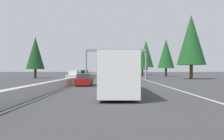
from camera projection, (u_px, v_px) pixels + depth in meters
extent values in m
plane|color=#38383A|center=(93.00, 77.00, 62.43)|extent=(320.00, 320.00, 0.00)
cube|color=#ADAAA3|center=(97.00, 74.00, 82.43)|extent=(180.00, 0.56, 0.90)
cube|color=silver|center=(133.00, 76.00, 72.39)|extent=(160.00, 0.16, 0.01)
cube|color=silver|center=(97.00, 76.00, 72.43)|extent=(160.00, 0.16, 0.01)
cylinder|color=gray|center=(86.00, 65.00, 48.88)|extent=(0.36, 0.36, 5.73)
cylinder|color=gray|center=(146.00, 65.00, 48.83)|extent=(0.36, 0.36, 5.73)
cube|color=gray|center=(116.00, 50.00, 48.86)|extent=(0.50, 12.32, 0.50)
cube|color=#0C602D|center=(105.00, 56.00, 48.72)|extent=(0.12, 3.20, 1.90)
cube|color=black|center=(129.00, 55.00, 48.70)|extent=(0.16, 4.20, 1.50)
cube|color=white|center=(117.00, 73.00, 19.25)|extent=(11.50, 2.50, 2.90)
cube|color=#2D3847|center=(117.00, 69.00, 19.25)|extent=(11.04, 2.55, 0.84)
cylinder|color=black|center=(105.00, 85.00, 23.28)|extent=(1.00, 0.30, 1.00)
cylinder|color=black|center=(128.00, 85.00, 23.27)|extent=(1.00, 0.30, 1.00)
cylinder|color=black|center=(101.00, 92.00, 15.23)|extent=(1.00, 0.30, 1.00)
cylinder|color=black|center=(135.00, 92.00, 15.22)|extent=(1.00, 0.30, 1.00)
cube|color=maroon|center=(84.00, 81.00, 29.30)|extent=(4.40, 1.80, 0.76)
cube|color=#2D3847|center=(84.00, 76.00, 29.08)|extent=(2.46, 1.51, 0.56)
cylinder|color=black|center=(80.00, 82.00, 30.71)|extent=(0.64, 0.22, 0.64)
cylinder|color=black|center=(92.00, 82.00, 30.70)|extent=(0.64, 0.22, 0.64)
cylinder|color=black|center=(76.00, 84.00, 27.89)|extent=(0.64, 0.22, 0.64)
cylinder|color=black|center=(90.00, 84.00, 27.89)|extent=(0.64, 0.22, 0.64)
cube|color=#AD931E|center=(100.00, 75.00, 63.03)|extent=(4.40, 1.80, 0.76)
cube|color=#2D3847|center=(100.00, 73.00, 62.81)|extent=(2.46, 1.51, 0.56)
cylinder|color=black|center=(97.00, 76.00, 64.44)|extent=(0.64, 0.22, 0.64)
cylinder|color=black|center=(103.00, 76.00, 64.43)|extent=(0.64, 0.22, 0.64)
cylinder|color=black|center=(97.00, 76.00, 61.62)|extent=(0.64, 0.22, 0.64)
cylinder|color=black|center=(103.00, 76.00, 61.61)|extent=(0.64, 0.22, 0.64)
cube|color=slate|center=(103.00, 74.00, 85.74)|extent=(4.40, 1.80, 0.76)
cube|color=#2D3847|center=(103.00, 72.00, 85.52)|extent=(2.46, 1.51, 0.56)
cylinder|color=black|center=(101.00, 74.00, 87.16)|extent=(0.64, 0.22, 0.64)
cylinder|color=black|center=(106.00, 74.00, 87.15)|extent=(0.64, 0.22, 0.64)
cylinder|color=black|center=(101.00, 74.00, 84.34)|extent=(0.64, 0.22, 0.64)
cylinder|color=black|center=(106.00, 74.00, 84.33)|extent=(0.64, 0.22, 0.64)
cube|color=black|center=(84.00, 75.00, 66.93)|extent=(5.60, 2.00, 0.70)
cube|color=black|center=(85.00, 72.00, 67.94)|extent=(2.24, 1.84, 0.90)
cube|color=#2D3847|center=(85.00, 71.00, 67.94)|extent=(2.02, 1.92, 0.41)
cylinder|color=black|center=(82.00, 75.00, 68.78)|extent=(0.80, 0.28, 0.80)
cylinder|color=black|center=(88.00, 75.00, 68.77)|extent=(0.80, 0.28, 0.80)
cylinder|color=black|center=(80.00, 75.00, 65.09)|extent=(0.80, 0.28, 0.80)
cylinder|color=black|center=(86.00, 75.00, 65.08)|extent=(0.80, 0.28, 0.80)
cube|color=silver|center=(73.00, 76.00, 49.04)|extent=(5.60, 2.00, 0.70)
cube|color=silver|center=(74.00, 72.00, 50.05)|extent=(2.24, 1.84, 0.90)
cube|color=#2D3847|center=(74.00, 72.00, 50.05)|extent=(2.02, 1.92, 0.41)
cylinder|color=black|center=(70.00, 77.00, 50.89)|extent=(0.80, 0.28, 0.80)
cylinder|color=black|center=(78.00, 77.00, 50.89)|extent=(0.80, 0.28, 0.80)
cylinder|color=black|center=(67.00, 78.00, 47.20)|extent=(0.80, 0.28, 0.80)
cylinder|color=black|center=(76.00, 78.00, 47.19)|extent=(0.80, 0.28, 0.80)
cylinder|color=#4C3823|center=(191.00, 72.00, 50.32)|extent=(0.69, 0.69, 3.01)
cone|color=#194C1E|center=(191.00, 40.00, 50.32)|extent=(6.02, 6.02, 10.67)
cylinder|color=#4C3823|center=(166.00, 72.00, 71.22)|extent=(0.63, 0.63, 2.47)
cone|color=#194C1E|center=(166.00, 54.00, 71.22)|extent=(4.95, 4.95, 8.77)
cylinder|color=#4C3823|center=(142.00, 73.00, 80.89)|extent=(0.57, 0.57, 1.96)
cone|color=#194C1E|center=(142.00, 60.00, 80.88)|extent=(3.91, 3.91, 6.93)
cylinder|color=#4C3823|center=(146.00, 71.00, 93.44)|extent=(0.69, 0.69, 2.99)
cone|color=#194C1E|center=(146.00, 54.00, 93.43)|extent=(5.98, 5.98, 10.60)
cylinder|color=#4C3823|center=(35.00, 74.00, 55.53)|extent=(0.59, 0.59, 2.13)
cone|color=#143D19|center=(35.00, 53.00, 55.52)|extent=(4.25, 4.25, 7.54)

